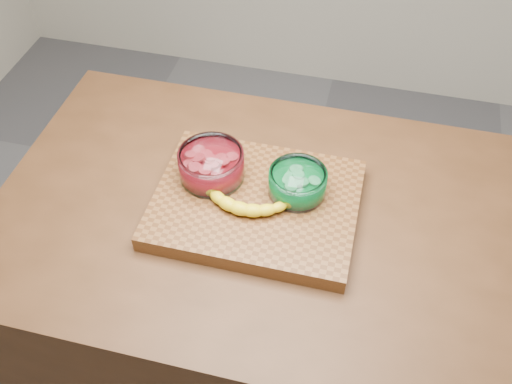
# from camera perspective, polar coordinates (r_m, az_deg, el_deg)

# --- Properties ---
(ground) EXTENTS (3.50, 3.50, 0.00)m
(ground) POSITION_cam_1_polar(r_m,az_deg,el_deg) (2.06, 0.00, -18.22)
(ground) COLOR #5F5E63
(ground) RESTS_ON ground
(counter) EXTENTS (1.20, 0.80, 0.90)m
(counter) POSITION_cam_1_polar(r_m,az_deg,el_deg) (1.66, 0.00, -11.90)
(counter) COLOR #462915
(counter) RESTS_ON ground
(cutting_board) EXTENTS (0.45, 0.35, 0.04)m
(cutting_board) POSITION_cam_1_polar(r_m,az_deg,el_deg) (1.28, 0.00, -1.20)
(cutting_board) COLOR brown
(cutting_board) RESTS_ON counter
(bowl_red) EXTENTS (0.15, 0.15, 0.07)m
(bowl_red) POSITION_cam_1_polar(r_m,az_deg,el_deg) (1.29, -4.48, 2.69)
(bowl_red) COLOR white
(bowl_red) RESTS_ON cutting_board
(bowl_green) EXTENTS (0.13, 0.13, 0.06)m
(bowl_green) POSITION_cam_1_polar(r_m,az_deg,el_deg) (1.26, 4.17, 0.94)
(bowl_green) COLOR white
(bowl_green) RESTS_ON cutting_board
(banana) EXTENTS (0.25, 0.12, 0.03)m
(banana) POSITION_cam_1_polar(r_m,az_deg,el_deg) (1.24, -1.07, -0.64)
(banana) COLOR yellow
(banana) RESTS_ON cutting_board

